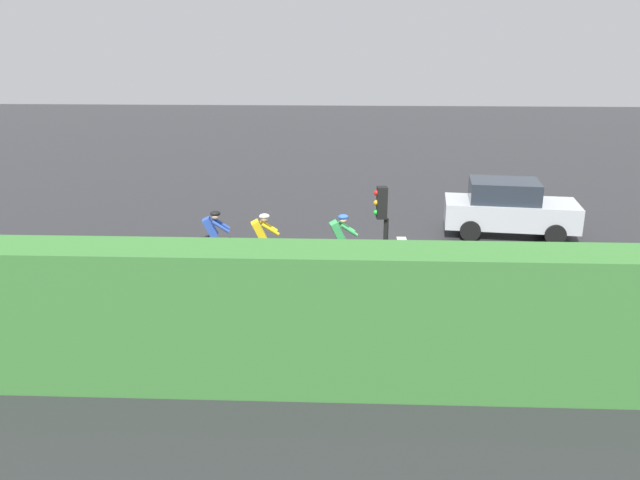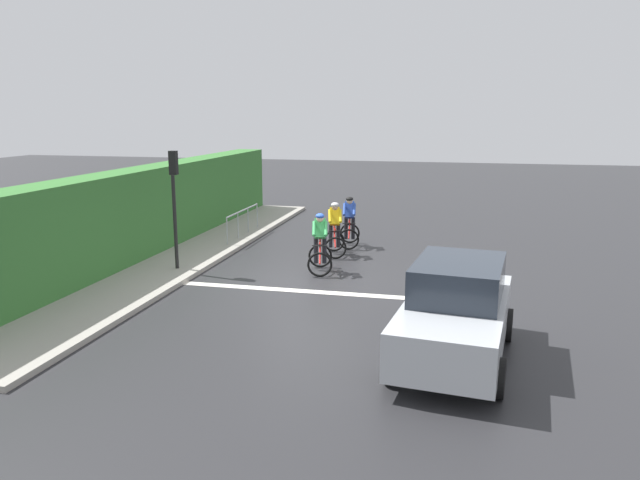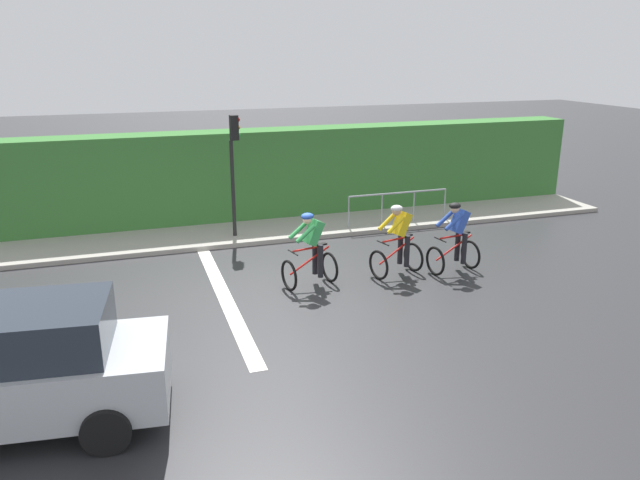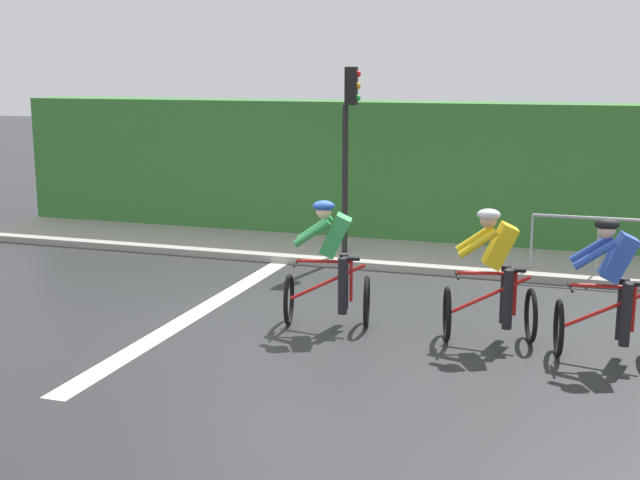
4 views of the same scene
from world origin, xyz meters
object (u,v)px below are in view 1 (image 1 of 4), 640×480
object	(u,v)px
cyclist_second	(262,245)
traffic_light_near_crossing	(383,241)
cyclist_mid	(340,246)
cyclist_lead	(213,242)
pedestrian_railing_kerbside	(161,299)
car_silver	(509,208)

from	to	relation	value
cyclist_second	traffic_light_near_crossing	size ratio (longest dim) A/B	0.50
cyclist_mid	traffic_light_near_crossing	world-z (taller)	traffic_light_near_crossing
cyclist_mid	traffic_light_near_crossing	bearing A→B (deg)	-166.78
cyclist_lead	cyclist_second	bearing A→B (deg)	-99.09
cyclist_lead	pedestrian_railing_kerbside	size ratio (longest dim) A/B	0.53
car_silver	pedestrian_railing_kerbside	world-z (taller)	car_silver
traffic_light_near_crossing	cyclist_lead	bearing A→B (deg)	46.96
cyclist_second	pedestrian_railing_kerbside	world-z (taller)	cyclist_second
cyclist_second	cyclist_mid	world-z (taller)	same
car_silver	traffic_light_near_crossing	distance (m)	8.87
cyclist_lead	traffic_light_near_crossing	xyz separation A→B (m)	(-4.05, -4.33, 1.43)
pedestrian_railing_kerbside	car_silver	bearing A→B (deg)	-51.07
cyclist_lead	cyclist_second	world-z (taller)	same
cyclist_lead	traffic_light_near_crossing	bearing A→B (deg)	-133.04
pedestrian_railing_kerbside	traffic_light_near_crossing	bearing A→B (deg)	-92.44
car_silver	traffic_light_near_crossing	xyz separation A→B (m)	(-7.57, 4.43, 1.35)
car_silver	cyclist_mid	bearing A→B (deg)	124.92
cyclist_lead	cyclist_second	size ratio (longest dim) A/B	1.00
traffic_light_near_crossing	pedestrian_railing_kerbside	xyz separation A→B (m)	(0.20, 4.70, -1.45)
cyclist_lead	car_silver	distance (m)	9.44
cyclist_second	cyclist_mid	size ratio (longest dim) A/B	1.00
cyclist_second	cyclist_mid	bearing A→B (deg)	-89.51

